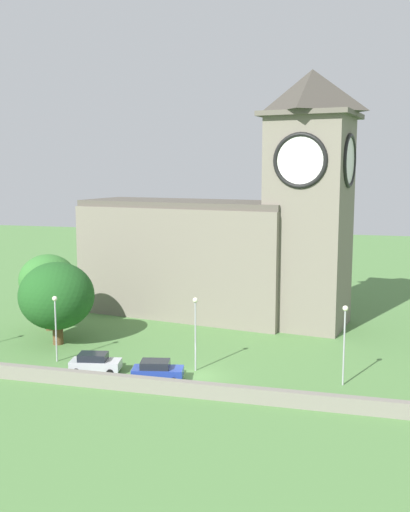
{
  "coord_description": "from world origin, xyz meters",
  "views": [
    {
      "loc": [
        12.81,
        -46.09,
        17.15
      ],
      "look_at": [
        -1.6,
        8.01,
        8.98
      ],
      "focal_mm": 42.07,
      "sensor_mm": 36.0,
      "label": 1
    }
  ],
  "objects_px": {
    "church": "(229,238)",
    "tree_by_tower": "(48,280)",
    "streetlamp_west_mid": "(55,317)",
    "tree_riverside_west": "(57,296)",
    "car_silver": "(95,363)",
    "car_blue": "(157,370)",
    "streetlamp_east_mid": "(345,332)",
    "streetlamp_central": "(195,321)"
  },
  "relations": [
    {
      "from": "church",
      "to": "tree_by_tower",
      "type": "relative_size",
      "value": 3.99
    },
    {
      "from": "car_silver",
      "to": "tree_riverside_west",
      "type": "height_order",
      "value": "tree_riverside_west"
    },
    {
      "from": "car_blue",
      "to": "streetlamp_west_mid",
      "type": "xyz_separation_m",
      "value": [
        -10.35,
        2.33,
        3.24
      ]
    },
    {
      "from": "car_silver",
      "to": "tree_by_tower",
      "type": "relative_size",
      "value": 0.55
    },
    {
      "from": "car_silver",
      "to": "car_blue",
      "type": "relative_size",
      "value": 1.01
    },
    {
      "from": "church",
      "to": "tree_riverside_west",
      "type": "relative_size",
      "value": 4.0
    },
    {
      "from": "tree_riverside_west",
      "to": "streetlamp_west_mid",
      "type": "bearing_deg",
      "value": -62.61
    },
    {
      "from": "church",
      "to": "tree_riverside_west",
      "type": "xyz_separation_m",
      "value": [
        -13.91,
        -14.92,
        -4.49
      ]
    },
    {
      "from": "car_silver",
      "to": "tree_by_tower",
      "type": "xyz_separation_m",
      "value": [
        -10.59,
        11.21,
        4.58
      ]
    },
    {
      "from": "car_silver",
      "to": "car_blue",
      "type": "distance_m",
      "value": 5.79
    },
    {
      "from": "car_silver",
      "to": "streetlamp_east_mid",
      "type": "relative_size",
      "value": 0.69
    },
    {
      "from": "church",
      "to": "streetlamp_west_mid",
      "type": "xyz_separation_m",
      "value": [
        -11.38,
        -19.81,
        -5.25
      ]
    },
    {
      "from": "car_blue",
      "to": "streetlamp_east_mid",
      "type": "height_order",
      "value": "streetlamp_east_mid"
    },
    {
      "from": "church",
      "to": "car_blue",
      "type": "height_order",
      "value": "church"
    },
    {
      "from": "car_silver",
      "to": "tree_riverside_west",
      "type": "xyz_separation_m",
      "value": [
        -7.12,
        6.69,
        4.0
      ]
    },
    {
      "from": "church",
      "to": "tree_riverside_west",
      "type": "distance_m",
      "value": 20.89
    },
    {
      "from": "car_silver",
      "to": "tree_by_tower",
      "type": "distance_m",
      "value": 16.09
    },
    {
      "from": "car_silver",
      "to": "streetlamp_west_mid",
      "type": "xyz_separation_m",
      "value": [
        -4.59,
        1.8,
        3.25
      ]
    },
    {
      "from": "streetlamp_central",
      "to": "streetlamp_east_mid",
      "type": "distance_m",
      "value": 12.35
    },
    {
      "from": "streetlamp_west_mid",
      "to": "tree_riverside_west",
      "type": "distance_m",
      "value": 5.55
    },
    {
      "from": "church",
      "to": "streetlamp_central",
      "type": "xyz_separation_m",
      "value": [
        1.34,
        -19.01,
        -5.01
      ]
    },
    {
      "from": "streetlamp_west_mid",
      "to": "tree_by_tower",
      "type": "xyz_separation_m",
      "value": [
        -6.0,
        9.4,
        1.34
      ]
    },
    {
      "from": "tree_by_tower",
      "to": "tree_riverside_west",
      "type": "relative_size",
      "value": 1.0
    },
    {
      "from": "car_silver",
      "to": "streetlamp_central",
      "type": "height_order",
      "value": "streetlamp_central"
    },
    {
      "from": "church",
      "to": "car_silver",
      "type": "distance_m",
      "value": 24.19
    },
    {
      "from": "streetlamp_west_mid",
      "to": "streetlamp_east_mid",
      "type": "xyz_separation_m",
      "value": [
        25.07,
        0.5,
        0.31
      ]
    },
    {
      "from": "car_blue",
      "to": "tree_riverside_west",
      "type": "distance_m",
      "value": 15.29
    },
    {
      "from": "car_blue",
      "to": "streetlamp_central",
      "type": "xyz_separation_m",
      "value": [
        2.37,
        3.12,
        3.49
      ]
    },
    {
      "from": "car_silver",
      "to": "streetlamp_west_mid",
      "type": "distance_m",
      "value": 5.9
    },
    {
      "from": "streetlamp_west_mid",
      "to": "tree_by_tower",
      "type": "relative_size",
      "value": 0.73
    },
    {
      "from": "tree_riverside_west",
      "to": "streetlamp_central",
      "type": "bearing_deg",
      "value": -14.99
    },
    {
      "from": "church",
      "to": "streetlamp_central",
      "type": "height_order",
      "value": "church"
    },
    {
      "from": "car_silver",
      "to": "tree_by_tower",
      "type": "height_order",
      "value": "tree_by_tower"
    },
    {
      "from": "streetlamp_west_mid",
      "to": "streetlamp_east_mid",
      "type": "distance_m",
      "value": 25.08
    },
    {
      "from": "streetlamp_west_mid",
      "to": "streetlamp_central",
      "type": "bearing_deg",
      "value": 3.58
    },
    {
      "from": "car_silver",
      "to": "streetlamp_west_mid",
      "type": "relative_size",
      "value": 0.75
    },
    {
      "from": "church",
      "to": "streetlamp_east_mid",
      "type": "distance_m",
      "value": 24.18
    },
    {
      "from": "streetlamp_east_mid",
      "to": "streetlamp_central",
      "type": "bearing_deg",
      "value": 178.61
    },
    {
      "from": "car_silver",
      "to": "tree_riverside_west",
      "type": "relative_size",
      "value": 0.55
    },
    {
      "from": "church",
      "to": "car_blue",
      "type": "relative_size",
      "value": 7.39
    },
    {
      "from": "streetlamp_central",
      "to": "car_blue",
      "type": "bearing_deg",
      "value": -127.22
    },
    {
      "from": "streetlamp_west_mid",
      "to": "tree_riverside_west",
      "type": "relative_size",
      "value": 0.73
    }
  ]
}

